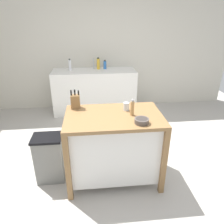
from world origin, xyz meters
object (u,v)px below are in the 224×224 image
at_px(kitchen_island, 114,144).
at_px(sink_faucet, 94,64).
at_px(bottle_spray_cleaner, 98,64).
at_px(drinking_cup, 126,106).
at_px(pepper_grinder, 132,108).
at_px(bottle_hand_soap, 70,65).
at_px(knife_block, 75,101).
at_px(bottle_dish_soap, 105,65).
at_px(trash_bin, 50,158).
at_px(bowl_stoneware_deep, 142,121).

relative_size(kitchen_island, sink_faucet, 5.20).
bearing_deg(bottle_spray_cleaner, drinking_cup, -83.51).
relative_size(pepper_grinder, bottle_hand_soap, 0.81).
relative_size(kitchen_island, drinking_cup, 11.63).
distance_m(knife_block, drinking_cup, 0.63).
height_order(kitchen_island, bottle_spray_cleaner, bottle_spray_cleaner).
bearing_deg(kitchen_island, bottle_dish_soap, 88.47).
distance_m(drinking_cup, sink_faucet, 2.22).
bearing_deg(knife_block, drinking_cup, -12.19).
height_order(kitchen_island, trash_bin, kitchen_island).
xyz_separation_m(sink_faucet, bottle_hand_soap, (-0.49, -0.11, 0.00)).
relative_size(drinking_cup, pepper_grinder, 0.50).
distance_m(pepper_grinder, trash_bin, 1.23).
distance_m(kitchen_island, trash_bin, 0.83).
relative_size(kitchen_island, bottle_spray_cleaner, 4.70).
relative_size(sink_faucet, bottle_spray_cleaner, 0.90).
bearing_deg(bottle_hand_soap, kitchen_island, -73.24).
xyz_separation_m(bowl_stoneware_deep, bottle_hand_soap, (-0.94, 2.43, 0.10)).
bearing_deg(drinking_cup, bowl_stoneware_deep, -72.73).
distance_m(pepper_grinder, bottle_spray_cleaner, 2.32).
height_order(kitchen_island, bottle_dish_soap, bottle_dish_soap).
xyz_separation_m(trash_bin, sink_faucet, (0.64, 2.27, 0.71)).
distance_m(knife_block, pepper_grinder, 0.72).
relative_size(bowl_stoneware_deep, sink_faucet, 0.72).
relative_size(pepper_grinder, sink_faucet, 0.90).
bearing_deg(bottle_spray_cleaner, trash_bin, -108.14).
distance_m(bowl_stoneware_deep, sink_faucet, 2.59).
height_order(knife_block, drinking_cup, knife_block).
distance_m(bowl_stoneware_deep, trash_bin, 1.28).
bearing_deg(knife_block, bottle_hand_soap, 96.24).
xyz_separation_m(kitchen_island, drinking_cup, (0.17, 0.13, 0.45)).
relative_size(kitchen_island, pepper_grinder, 5.79).
bearing_deg(bottle_hand_soap, sink_faucet, 13.13).
distance_m(kitchen_island, bottle_hand_soap, 2.36).
bearing_deg(drinking_cup, bottle_spray_cleaner, 96.49).
height_order(drinking_cup, trash_bin, drinking_cup).
xyz_separation_m(trash_bin, bottle_hand_soap, (0.15, 2.15, 0.71)).
bearing_deg(bottle_dish_soap, bowl_stoneware_deep, -85.08).
relative_size(knife_block, bottle_hand_soap, 0.98).
bearing_deg(sink_faucet, drinking_cup, -81.08).
bearing_deg(bowl_stoneware_deep, trash_bin, 165.64).
distance_m(bowl_stoneware_deep, bottle_spray_cleaner, 2.54).
distance_m(bottle_dish_soap, bottle_hand_soap, 0.73).
bearing_deg(bowl_stoneware_deep, pepper_grinder, 107.27).
relative_size(bottle_dish_soap, bottle_hand_soap, 0.77).
bearing_deg(knife_block, pepper_grinder, -22.87).
height_order(kitchen_island, bottle_hand_soap, bottle_hand_soap).
bearing_deg(kitchen_island, pepper_grinder, -4.67).
bearing_deg(knife_block, trash_bin, -149.37).
height_order(drinking_cup, bottle_hand_soap, bottle_hand_soap).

